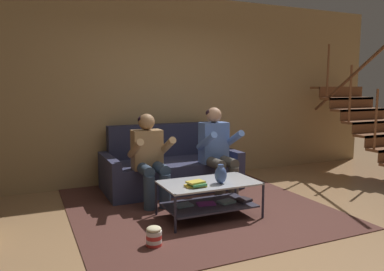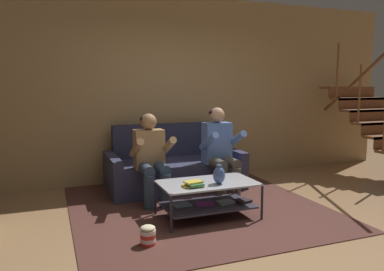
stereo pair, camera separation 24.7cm
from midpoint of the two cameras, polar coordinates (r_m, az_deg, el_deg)
The scene contains 10 objects.
ground at distance 4.02m, azimuth 8.85°, elevation -14.38°, with size 16.80×16.80×0.00m, color #A07851.
back_partition at distance 5.99m, azimuth -2.75°, elevation 7.09°, with size 8.40×0.12×2.90m, color tan.
couch at distance 5.54m, azimuth -1.55°, elevation -5.01°, with size 1.93×0.95×0.92m.
person_seated_left at distance 4.79m, azimuth -4.77°, elevation -2.93°, with size 0.50×0.58×1.15m.
person_seated_right at distance 5.15m, azimuth 5.68°, elevation -1.91°, with size 0.50×0.58×1.20m.
coffee_table at distance 4.32m, azimuth 4.20°, elevation -8.95°, with size 1.09×0.63×0.42m.
area_rug at distance 4.88m, azimuth 1.47°, elevation -10.25°, with size 3.00×3.30×0.01m.
vase at distance 4.19m, azimuth 5.84°, elevation -6.00°, with size 0.14×0.14×0.22m.
book_stack at distance 4.08m, azimuth 2.02°, elevation -7.42°, with size 0.24×0.18×0.06m.
popcorn_tub at distance 3.66m, azimuth -4.75°, elevation -14.96°, with size 0.15×0.15×0.20m.
Camera 2 is at (-1.77, -3.27, 1.50)m, focal length 35.00 mm.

